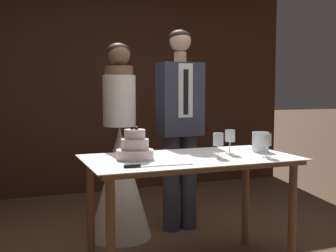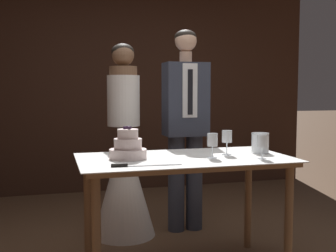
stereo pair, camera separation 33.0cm
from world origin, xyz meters
The scene contains 10 objects.
wall_back centered at (0.00, 2.52, 1.47)m, with size 4.89×0.12×2.94m, color #382116.
cake_table centered at (-0.07, -0.09, 0.72)m, with size 1.46×0.79×0.82m.
tiered_cake centered at (-0.45, -0.05, 0.89)m, with size 0.25×0.25×0.22m.
cake_knife centered at (-0.48, -0.35, 0.82)m, with size 0.44×0.05×0.02m.
wine_glass_near centered at (0.42, -0.30, 0.93)m, with size 0.06×0.06×0.16m.
wine_glass_middle centered at (0.26, -0.07, 0.94)m, with size 0.07×0.07×0.18m.
wine_glass_far centered at (0.11, -0.18, 0.93)m, with size 0.07×0.07×0.17m.
hurricane_candle centered at (0.54, -0.05, 0.89)m, with size 0.13×0.13×0.15m.
bride centered at (-0.35, 0.76, 0.61)m, with size 0.54×0.54×1.68m.
groom centered at (0.22, 0.76, 0.99)m, with size 0.38×0.25×1.81m.
Camera 1 is at (-1.26, -2.74, 1.28)m, focal length 45.00 mm.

